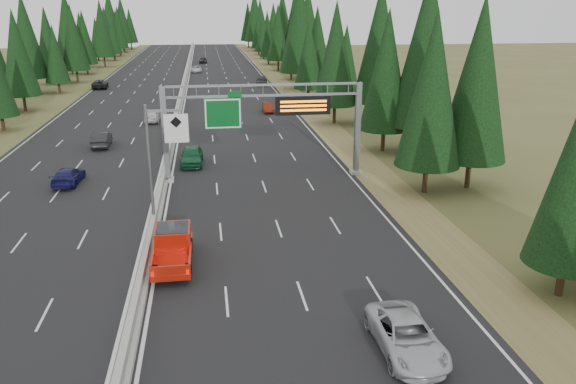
% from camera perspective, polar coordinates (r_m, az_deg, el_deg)
% --- Properties ---
extents(road, '(32.00, 260.00, 0.08)m').
position_cam_1_polar(road, '(91.16, -10.73, 9.38)').
color(road, black).
rests_on(road, ground).
extents(shoulder_right, '(3.60, 260.00, 0.06)m').
position_cam_1_polar(shoulder_right, '(92.17, 0.55, 9.78)').
color(shoulder_right, olive).
rests_on(shoulder_right, ground).
extents(shoulder_left, '(3.60, 260.00, 0.06)m').
position_cam_1_polar(shoulder_left, '(93.58, -21.79, 8.62)').
color(shoulder_left, '#4E5126').
rests_on(shoulder_left, ground).
extents(median_barrier, '(0.70, 260.00, 0.85)m').
position_cam_1_polar(median_barrier, '(91.10, -10.74, 9.61)').
color(median_barrier, '#969691').
rests_on(median_barrier, road).
extents(sign_gantry, '(16.75, 0.98, 7.80)m').
position_cam_1_polar(sign_gantry, '(46.02, -1.70, 7.69)').
color(sign_gantry, slate).
rests_on(sign_gantry, road).
extents(hov_sign_pole, '(2.80, 0.50, 8.00)m').
position_cam_1_polar(hov_sign_pole, '(36.29, -13.01, 3.42)').
color(hov_sign_pole, slate).
rests_on(hov_sign_pole, road).
extents(tree_row_right, '(11.35, 240.47, 18.84)m').
position_cam_1_polar(tree_row_right, '(87.18, 4.13, 15.22)').
color(tree_row_right, black).
rests_on(tree_row_right, ground).
extents(tree_row_left, '(10.76, 240.03, 18.61)m').
position_cam_1_polar(tree_row_left, '(85.02, -26.95, 13.01)').
color(tree_row_left, black).
rests_on(tree_row_left, ground).
extents(silver_minivan, '(2.42, 5.17, 1.43)m').
position_cam_1_polar(silver_minivan, '(24.52, 11.93, -14.10)').
color(silver_minivan, '#BABBC0').
rests_on(silver_minivan, road).
extents(red_pickup, '(2.06, 5.76, 1.88)m').
position_cam_1_polar(red_pickup, '(32.23, -11.60, -5.19)').
color(red_pickup, black).
rests_on(red_pickup, road).
extents(car_ahead_green, '(2.09, 4.89, 1.65)m').
position_cam_1_polar(car_ahead_green, '(51.69, -9.76, 3.66)').
color(car_ahead_green, '#12512D').
rests_on(car_ahead_green, road).
extents(car_ahead_dkred, '(1.52, 4.00, 1.30)m').
position_cam_1_polar(car_ahead_dkred, '(76.96, -2.03, 8.59)').
color(car_ahead_dkred, '#5D1C0D').
rests_on(car_ahead_dkred, road).
extents(car_ahead_dkgrey, '(2.53, 5.23, 1.47)m').
position_cam_1_polar(car_ahead_dkgrey, '(103.97, -2.69, 11.18)').
color(car_ahead_dkgrey, black).
rests_on(car_ahead_dkgrey, road).
extents(car_ahead_white, '(2.44, 4.85, 1.32)m').
position_cam_1_polar(car_ahead_white, '(126.66, -9.31, 12.22)').
color(car_ahead_white, silver).
rests_on(car_ahead_white, road).
extents(car_ahead_far, '(2.09, 4.52, 1.50)m').
position_cam_1_polar(car_ahead_far, '(146.91, -8.63, 13.11)').
color(car_ahead_far, black).
rests_on(car_ahead_far, road).
extents(car_onc_near, '(1.79, 4.70, 1.53)m').
position_cam_1_polar(car_onc_near, '(60.74, -18.42, 5.12)').
color(car_onc_near, black).
rests_on(car_onc_near, road).
extents(car_onc_blue, '(2.10, 4.69, 1.34)m').
position_cam_1_polar(car_onc_blue, '(48.72, -21.44, 1.54)').
color(car_onc_blue, '#171750').
rests_on(car_onc_blue, road).
extents(car_onc_white, '(2.01, 4.57, 1.53)m').
position_cam_1_polar(car_onc_white, '(72.29, -13.61, 7.54)').
color(car_onc_white, silver).
rests_on(car_onc_white, road).
extents(car_onc_far, '(2.97, 5.67, 1.52)m').
position_cam_1_polar(car_onc_far, '(105.21, -18.56, 10.37)').
color(car_onc_far, black).
rests_on(car_onc_far, road).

